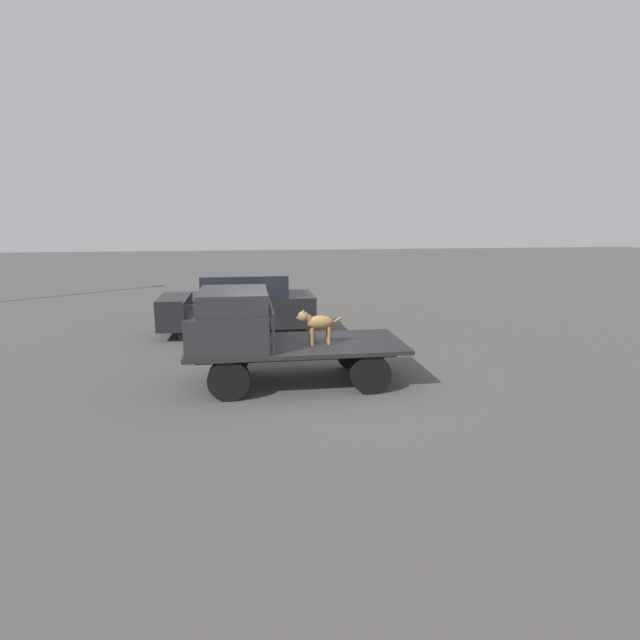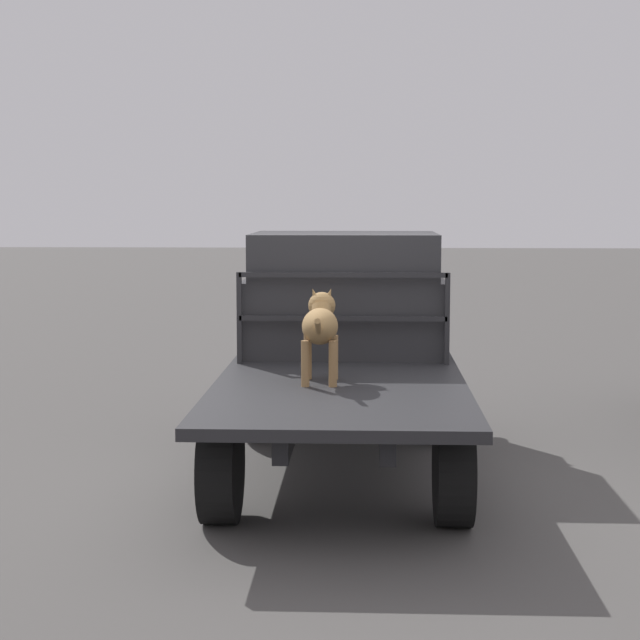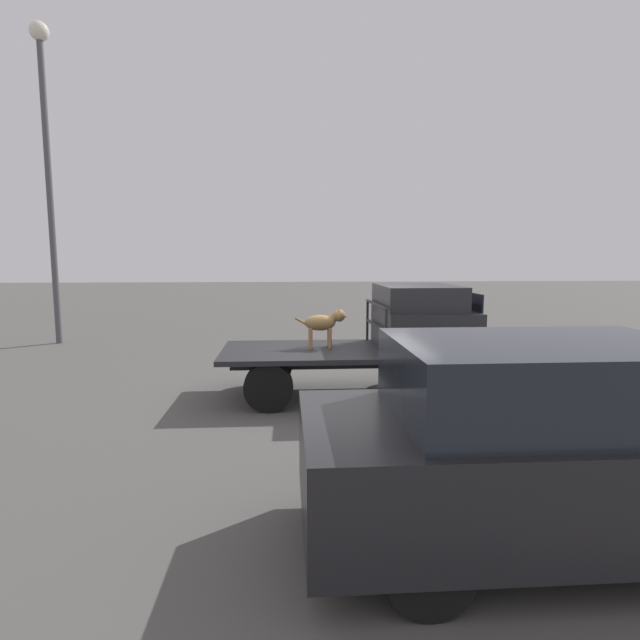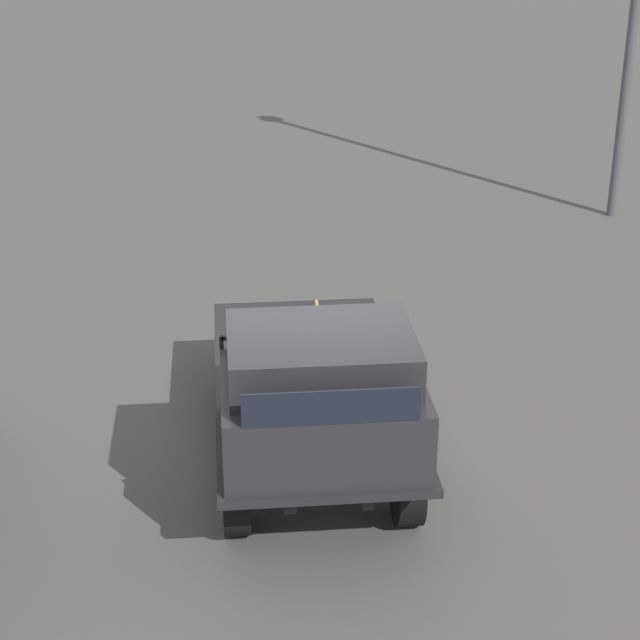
{
  "view_description": "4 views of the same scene",
  "coord_description": "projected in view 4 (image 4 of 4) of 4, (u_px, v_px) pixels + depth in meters",
  "views": [
    {
      "loc": [
        0.89,
        9.32,
        3.19
      ],
      "look_at": [
        -0.44,
        0.15,
        1.27
      ],
      "focal_mm": 28.0,
      "sensor_mm": 36.0,
      "label": 1
    },
    {
      "loc": [
        -8.2,
        -0.19,
        2.15
      ],
      "look_at": [
        -0.44,
        0.15,
        1.27
      ],
      "focal_mm": 60.0,
      "sensor_mm": 36.0,
      "label": 2
    },
    {
      "loc": [
        -1.01,
        -8.13,
        2.31
      ],
      "look_at": [
        -0.44,
        0.15,
        1.27
      ],
      "focal_mm": 28.0,
      "sensor_mm": 36.0,
      "label": 3
    },
    {
      "loc": [
        9.4,
        -0.8,
        5.64
      ],
      "look_at": [
        -0.44,
        0.15,
        1.27
      ],
      "focal_mm": 60.0,
      "sensor_mm": 36.0,
      "label": 4
    }
  ],
  "objects": [
    {
      "name": "ground_plane",
      "position": [
        310.0,
        452.0,
        10.91
      ],
      "size": [
        80.0,
        80.0,
        0.0
      ],
      "primitive_type": "plane",
      "color": "#514F4C"
    },
    {
      "name": "flatbed_truck",
      "position": [
        310.0,
        401.0,
        10.67
      ],
      "size": [
        4.13,
        1.86,
        0.8
      ],
      "color": "black",
      "rests_on": "ground"
    },
    {
      "name": "truck_cab",
      "position": [
        322.0,
        396.0,
        9.24
      ],
      "size": [
        1.47,
        1.74,
        1.05
      ],
      "color": "#28282B",
      "rests_on": "flatbed_truck"
    },
    {
      "name": "truck_headboard",
      "position": [
        314.0,
        357.0,
        9.94
      ],
      "size": [
        0.04,
        1.74,
        0.75
      ],
      "color": "#232326",
      "rests_on": "flatbed_truck"
    },
    {
      "name": "dog",
      "position": [
        321.0,
        327.0,
        10.75
      ],
      "size": [
        0.89,
        0.26,
        0.68
      ],
      "rotation": [
        0.0,
        0.0,
        0.33
      ],
      "color": "#9E7547",
      "rests_on": "flatbed_truck"
    }
  ]
}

